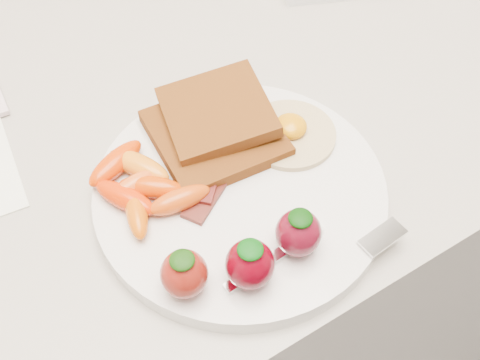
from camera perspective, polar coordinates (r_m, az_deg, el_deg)
counter at (r=1.03m, az=-3.44°, el=-9.75°), size 2.00×0.60×0.90m
plate at (r=0.56m, az=0.00°, el=-1.18°), size 0.27×0.27×0.02m
toast_lower at (r=0.58m, az=-2.39°, el=4.35°), size 0.12×0.12×0.01m
toast_upper at (r=0.58m, az=-2.21°, el=6.47°), size 0.12×0.12×0.02m
fried_egg at (r=0.59m, az=4.78°, el=4.55°), size 0.10×0.10×0.02m
bacon_strips at (r=0.55m, az=-2.29°, el=0.58°), size 0.10×0.09×0.01m
baby_carrots at (r=0.55m, az=-9.55°, el=-0.50°), size 0.10×0.11×0.02m
strawberries at (r=0.48m, az=0.54°, el=-7.24°), size 0.14×0.06×0.05m
fork at (r=0.52m, az=8.02°, el=-6.36°), size 0.16×0.05×0.00m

